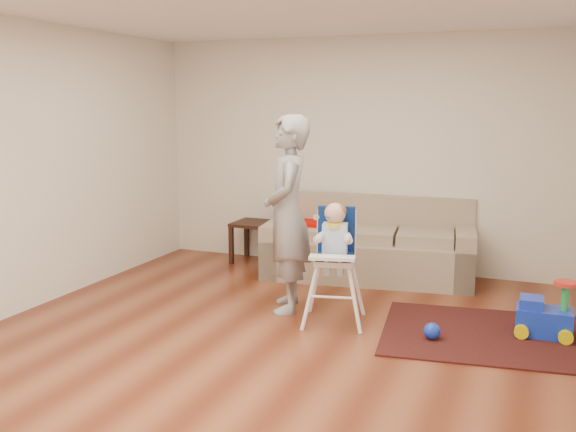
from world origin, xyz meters
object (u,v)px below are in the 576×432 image
at_px(side_table, 255,242).
at_px(high_chair, 334,265).
at_px(ride_on_toy, 545,307).
at_px(sofa, 368,239).
at_px(adult, 288,214).
at_px(toy_ball, 432,331).

xyz_separation_m(side_table, high_chair, (1.59, -1.78, 0.28)).
distance_m(side_table, ride_on_toy, 3.65).
xyz_separation_m(sofa, side_table, (-1.49, 0.20, -0.20)).
bearing_deg(adult, sofa, 142.52).
relative_size(side_table, adult, 0.27).
xyz_separation_m(sofa, adult, (-0.42, -1.40, 0.48)).
bearing_deg(ride_on_toy, toy_ball, -152.98).
relative_size(sofa, high_chair, 2.19).
relative_size(sofa, adult, 1.30).
distance_m(high_chair, adult, 0.68).
bearing_deg(ride_on_toy, side_table, 155.84).
bearing_deg(high_chair, ride_on_toy, -2.25).
bearing_deg(adult, toy_ball, 56.21).
bearing_deg(toy_ball, adult, 166.89).
distance_m(toy_ball, high_chair, 1.01).
height_order(sofa, toy_ball, sofa).
bearing_deg(toy_ball, sofa, 119.97).
relative_size(sofa, toy_ball, 17.27).
distance_m(ride_on_toy, high_chair, 1.79).
bearing_deg(adult, high_chair, 49.44).
height_order(toy_ball, high_chair, high_chair).
distance_m(side_table, high_chair, 2.40).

